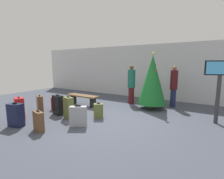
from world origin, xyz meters
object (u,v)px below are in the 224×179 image
Objects in this scene: suitcase_4 at (39,121)px; traveller_1 at (131,84)px; holiday_tree at (152,80)px; suitcase_6 at (69,108)px; suitcase_2 at (78,116)px; suitcase_0 at (98,111)px; waiting_bench at (83,98)px; suitcase_3 at (20,109)px; traveller_0 at (174,85)px; suitcase_1 at (40,103)px; flight_info_kiosk at (220,80)px; suitcase_5 at (58,105)px; suitcase_7 at (16,115)px; suitcase_8 at (57,103)px.

traveller_1 is at bearing 80.04° from suitcase_4.
holiday_tree is 3.02× the size of suitcase_6.
traveller_1 is 3.60m from suitcase_2.
suitcase_0 is 0.91× the size of suitcase_4.
suitcase_3 reaches higher than waiting_bench.
holiday_tree reaches higher than traveller_1.
traveller_0 is 3.58m from suitcase_0.
suitcase_6 reaches higher than suitcase_4.
traveller_0 is at bearing 61.43° from suitcase_4.
suitcase_1 is 1.65m from suitcase_6.
suitcase_0 is 0.82× the size of suitcase_1.
holiday_tree is 1.31× the size of traveller_0.
flight_info_kiosk is at bearing 26.19° from suitcase_6.
suitcase_4 is 0.77× the size of suitcase_6.
suitcase_4 is 0.79× the size of suitcase_5.
suitcase_1 reaches higher than suitcase_0.
suitcase_7 is at bearing -89.09° from waiting_bench.
suitcase_6 is (-2.74, -3.55, -0.59)m from traveller_0.
suitcase_1 is at bearing -143.34° from holiday_tree.
flight_info_kiosk is 3.62× the size of suitcase_0.
suitcase_1 is 2.49m from suitcase_2.
suitcase_4 is 0.93m from suitcase_7.
suitcase_3 is (0.32, -0.99, 0.06)m from suitcase_1.
holiday_tree reaches higher than suitcase_2.
suitcase_1 is at bearing -174.28° from suitcase_5.
holiday_tree is 4.29× the size of suitcase_8.
holiday_tree is 3.50m from suitcase_2.
suitcase_0 is 2.15m from suitcase_8.
suitcase_4 reaches higher than suitcase_0.
suitcase_5 is at bearing 161.67° from suitcase_2.
traveller_0 is at bearing 57.70° from suitcase_0.
suitcase_6 is at bearing -153.81° from flight_info_kiosk.
traveller_0 is 6.11m from suitcase_7.
suitcase_6 is at bearing -0.71° from suitcase_1.
suitcase_4 is 2.29m from suitcase_8.
suitcase_1 is 1.10× the size of suitcase_4.
suitcase_5 is (-0.80, 1.38, 0.08)m from suitcase_4.
suitcase_2 is 1.57m from suitcase_5.
suitcase_1 is 2.19m from suitcase_4.
flight_info_kiosk is 2.62× the size of suitcase_5.
suitcase_4 reaches higher than waiting_bench.
suitcase_6 is (-2.04, -2.76, -0.86)m from holiday_tree.
waiting_bench is at bearing -159.16° from holiday_tree.
traveller_1 is 3.48m from suitcase_5.
flight_info_kiosk is 3.03× the size of suitcase_2.
holiday_tree reaches higher than suitcase_5.
traveller_0 is at bearing 63.84° from suitcase_2.
suitcase_1 is (-6.04, -2.14, -1.07)m from flight_info_kiosk.
holiday_tree reaches higher than suitcase_4.
flight_info_kiosk is 4.99m from suitcase_6.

